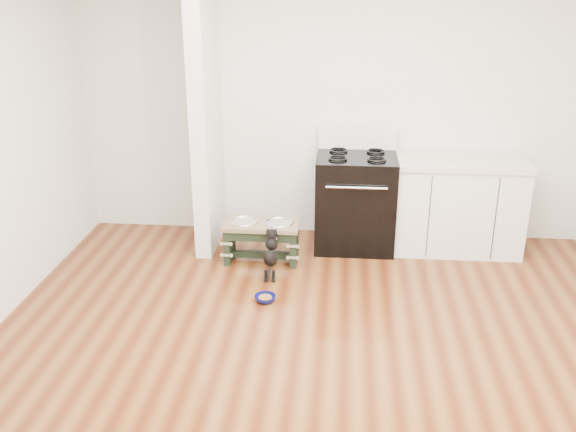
# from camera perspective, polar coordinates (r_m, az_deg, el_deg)

# --- Properties ---
(ground) EXTENTS (5.00, 5.00, 0.00)m
(ground) POSITION_cam_1_polar(r_m,az_deg,el_deg) (4.56, 2.73, -13.43)
(ground) COLOR #4C200D
(ground) RESTS_ON ground
(room_shell) EXTENTS (5.00, 5.00, 5.00)m
(room_shell) POSITION_cam_1_polar(r_m,az_deg,el_deg) (3.87, 3.15, 6.69)
(room_shell) COLOR silver
(room_shell) RESTS_ON ground
(partition_wall) EXTENTS (0.15, 0.80, 2.70)m
(partition_wall) POSITION_cam_1_polar(r_m,az_deg,el_deg) (6.12, -7.32, 9.38)
(partition_wall) COLOR silver
(partition_wall) RESTS_ON ground
(oven_range) EXTENTS (0.76, 0.69, 1.14)m
(oven_range) POSITION_cam_1_polar(r_m,az_deg,el_deg) (6.27, 6.00, 1.45)
(oven_range) COLOR black
(oven_range) RESTS_ON ground
(cabinet_run) EXTENTS (1.24, 0.64, 0.91)m
(cabinet_run) POSITION_cam_1_polar(r_m,az_deg,el_deg) (6.39, 14.80, 0.98)
(cabinet_run) COLOR white
(cabinet_run) RESTS_ON ground
(dog_feeder) EXTENTS (0.70, 0.37, 0.40)m
(dog_feeder) POSITION_cam_1_polar(r_m,az_deg,el_deg) (5.98, -2.37, -1.58)
(dog_feeder) COLOR black
(dog_feeder) RESTS_ON ground
(puppy) EXTENTS (0.12, 0.36, 0.43)m
(puppy) POSITION_cam_1_polar(r_m,az_deg,el_deg) (5.69, -1.53, -3.25)
(puppy) COLOR black
(puppy) RESTS_ON ground
(floor_bowl) EXTENTS (0.20, 0.20, 0.05)m
(floor_bowl) POSITION_cam_1_polar(r_m,az_deg,el_deg) (5.36, -2.04, -7.34)
(floor_bowl) COLOR #0B0E52
(floor_bowl) RESTS_ON ground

